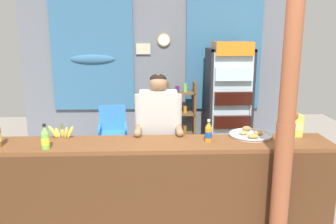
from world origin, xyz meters
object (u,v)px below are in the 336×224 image
pastry_tray (250,134)px  banana_bunch (62,132)px  snack_box_instant_noodle (291,125)px  timber_post (286,129)px  soda_bottle_lime_soda (45,138)px  bottle_shelf_rack (181,115)px  soda_bottle_orange_soda (208,132)px  stall_counter (162,181)px  plastic_lawn_chair (113,130)px  shopkeeper (158,126)px  drink_fridge (229,94)px

pastry_tray → banana_bunch: banana_bunch is taller
snack_box_instant_noodle → pastry_tray: bearing=179.5°
timber_post → soda_bottle_lime_soda: timber_post is taller
bottle_shelf_rack → soda_bottle_orange_soda: bottle_shelf_rack is taller
stall_counter → snack_box_instant_noodle: (1.35, 0.27, 0.47)m
bottle_shelf_rack → snack_box_instant_noodle: (0.96, -2.22, 0.42)m
plastic_lawn_chair → soda_bottle_lime_soda: 2.20m
bottle_shelf_rack → soda_bottle_lime_soda: size_ratio=4.94×
timber_post → shopkeeper: bearing=143.2°
plastic_lawn_chair → pastry_tray: (1.65, -1.80, 0.45)m
stall_counter → soda_bottle_orange_soda: size_ratio=15.01×
shopkeeper → soda_bottle_lime_soda: bearing=-150.2°
soda_bottle_lime_soda → banana_bunch: (0.06, 0.33, -0.04)m
drink_fridge → bottle_shelf_rack: bearing=163.1°
drink_fridge → plastic_lawn_chair: size_ratio=2.14×
soda_bottle_orange_soda → soda_bottle_lime_soda: soda_bottle_lime_soda is taller
soda_bottle_orange_soda → pastry_tray: size_ratio=0.51×
snack_box_instant_noodle → pastry_tray: (-0.42, 0.00, -0.09)m
bottle_shelf_rack → soda_bottle_lime_soda: bearing=-119.8°
plastic_lawn_chair → pastry_tray: bearing=-47.5°
shopkeeper → soda_bottle_lime_soda: size_ratio=6.47×
plastic_lawn_chair → soda_bottle_lime_soda: (-0.35, -2.11, 0.53)m
snack_box_instant_noodle → stall_counter: bearing=-168.8°
soda_bottle_lime_soda → pastry_tray: soda_bottle_lime_soda is taller
bottle_shelf_rack → pastry_tray: 2.31m
timber_post → shopkeeper: timber_post is taller
timber_post → soda_bottle_lime_soda: 2.16m
timber_post → drink_fridge: size_ratio=1.31×
pastry_tray → banana_bunch: size_ratio=1.59×
stall_counter → pastry_tray: (0.93, 0.27, 0.38)m
stall_counter → bottle_shelf_rack: bearing=81.3°
drink_fridge → pastry_tray: size_ratio=4.20×
plastic_lawn_chair → timber_post: bearing=-52.4°
drink_fridge → soda_bottle_orange_soda: 2.24m
stall_counter → timber_post: (1.08, -0.26, 0.59)m
timber_post → shopkeeper: 1.39m
stall_counter → bottle_shelf_rack: 2.52m
soda_bottle_lime_soda → snack_box_instant_noodle: soda_bottle_lime_soda is taller
drink_fridge → timber_post: bearing=-91.0°
shopkeeper → plastic_lawn_chair: bearing=114.8°
drink_fridge → bottle_shelf_rack: (-0.74, 0.23, -0.39)m
drink_fridge → shopkeeper: drink_fridge is taller
bottle_shelf_rack → soda_bottle_lime_soda: bottle_shelf_rack is taller
timber_post → plastic_lawn_chair: 3.02m
soda_bottle_orange_soda → soda_bottle_lime_soda: 1.54m
timber_post → banana_bunch: (-2.09, 0.56, -0.17)m
timber_post → drink_fridge: bearing=89.0°
shopkeeper → snack_box_instant_noodle: 1.40m
bottle_shelf_rack → plastic_lawn_chair: bearing=-159.0°
stall_counter → soda_bottle_lime_soda: size_ratio=14.10×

